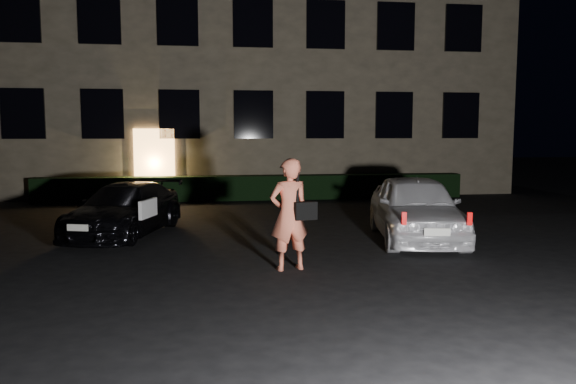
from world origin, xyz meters
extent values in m
plane|color=black|center=(0.00, 0.00, 0.00)|extent=(80.00, 80.00, 0.00)
cube|color=brown|center=(0.00, 15.00, 6.00)|extent=(20.00, 8.00, 12.00)
cube|color=#EBA153|center=(-3.50, 10.94, 1.25)|extent=(1.40, 0.10, 2.50)
cube|color=black|center=(-7.80, 10.94, 3.00)|extent=(1.40, 0.10, 1.70)
cube|color=black|center=(-5.20, 10.94, 3.00)|extent=(1.40, 0.10, 1.70)
cube|color=black|center=(-2.60, 10.94, 3.00)|extent=(1.40, 0.10, 1.70)
cube|color=black|center=(0.00, 10.94, 3.00)|extent=(1.40, 0.10, 1.70)
cube|color=black|center=(2.60, 10.94, 3.00)|extent=(1.40, 0.10, 1.70)
cube|color=black|center=(5.20, 10.94, 3.00)|extent=(1.40, 0.10, 1.70)
cube|color=black|center=(7.80, 10.94, 3.00)|extent=(1.40, 0.10, 1.70)
cube|color=black|center=(-7.80, 10.94, 6.20)|extent=(1.40, 0.10, 1.70)
cube|color=black|center=(-5.20, 10.94, 6.20)|extent=(1.40, 0.10, 1.70)
cube|color=black|center=(-2.60, 10.94, 6.20)|extent=(1.40, 0.10, 1.70)
cube|color=black|center=(0.00, 10.94, 6.20)|extent=(1.40, 0.10, 1.70)
cube|color=black|center=(2.60, 10.94, 6.20)|extent=(1.40, 0.10, 1.70)
cube|color=black|center=(5.20, 10.94, 6.20)|extent=(1.40, 0.10, 1.70)
cube|color=black|center=(7.80, 10.94, 6.20)|extent=(1.40, 0.10, 1.70)
cube|color=black|center=(0.00, 10.50, 0.42)|extent=(15.00, 0.70, 0.85)
imported|color=black|center=(-3.55, 4.14, 0.59)|extent=(2.77, 4.38, 1.18)
cube|color=white|center=(-2.92, 3.17, 0.73)|extent=(0.32, 0.83, 0.39)
cube|color=silver|center=(-4.16, 2.12, 0.52)|extent=(0.42, 0.16, 0.13)
imported|color=silver|center=(2.92, 2.56, 0.72)|extent=(2.40, 4.47, 1.45)
cube|color=red|center=(1.98, 0.67, 0.79)|extent=(0.09, 0.07, 0.24)
cube|color=red|center=(3.17, 0.46, 0.79)|extent=(0.09, 0.07, 0.24)
cube|color=silver|center=(2.57, 0.51, 0.55)|extent=(0.48, 0.12, 0.14)
imported|color=#E26E50|center=(-0.23, 0.26, 0.97)|extent=(0.79, 0.61, 1.94)
cube|color=black|center=(0.03, 0.18, 1.04)|extent=(0.43, 0.26, 0.31)
cube|color=black|center=(-0.10, 0.20, 1.48)|extent=(0.06, 0.07, 0.60)
camera|label=1|loc=(-1.57, -9.21, 2.39)|focal=35.00mm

